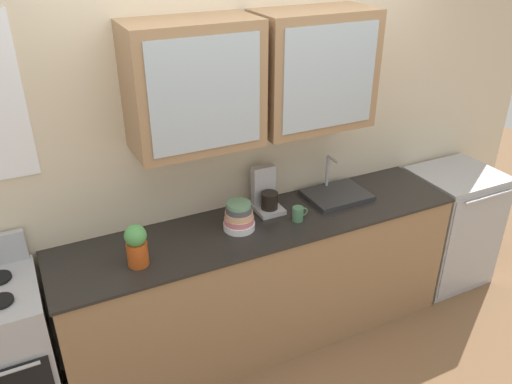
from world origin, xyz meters
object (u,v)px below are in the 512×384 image
object	(u,v)px
bowl_stack	(239,217)
dishwasher	(449,226)
vase	(137,245)
coffee_maker	(266,194)
cup_near_sink	(298,214)
sink_faucet	(336,194)

from	to	relation	value
bowl_stack	dishwasher	world-z (taller)	bowl_stack
bowl_stack	dishwasher	xyz separation A→B (m)	(1.81, -0.01, -0.55)
bowl_stack	dishwasher	size ratio (longest dim) A/B	0.21
vase	bowl_stack	bearing A→B (deg)	8.45
vase	dishwasher	world-z (taller)	vase
bowl_stack	coffee_maker	size ratio (longest dim) A/B	0.67
dishwasher	coffee_maker	world-z (taller)	coffee_maker
coffee_maker	cup_near_sink	bearing A→B (deg)	-62.73
sink_faucet	bowl_stack	world-z (taller)	sink_faucet
vase	dishwasher	xyz separation A→B (m)	(2.46, 0.08, -0.59)
bowl_stack	coffee_maker	bearing A→B (deg)	29.71
cup_near_sink	dishwasher	world-z (taller)	cup_near_sink
sink_faucet	bowl_stack	size ratio (longest dim) A/B	2.15
cup_near_sink	coffee_maker	xyz separation A→B (m)	(-0.11, 0.22, 0.06)
dishwasher	coffee_maker	bearing A→B (deg)	174.02
bowl_stack	coffee_maker	world-z (taller)	coffee_maker
sink_faucet	cup_near_sink	xyz separation A→B (m)	(-0.40, -0.16, 0.03)
vase	cup_near_sink	size ratio (longest dim) A/B	2.33
bowl_stack	vase	bearing A→B (deg)	-171.55
sink_faucet	cup_near_sink	distance (m)	0.43
sink_faucet	coffee_maker	distance (m)	0.52
cup_near_sink	coffee_maker	size ratio (longest dim) A/B	0.37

